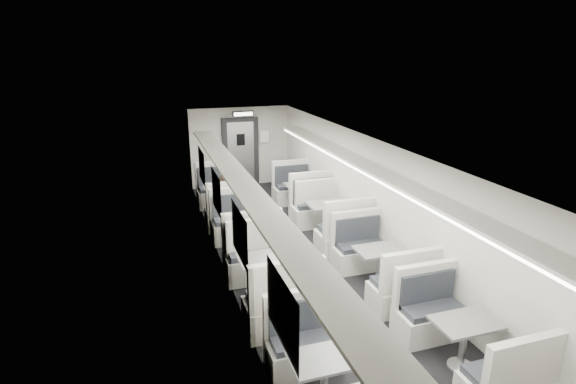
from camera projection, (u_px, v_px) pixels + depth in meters
room at (308, 212)px, 8.22m from camera, size 3.24×12.24×2.64m
booth_left_a at (223, 201)px, 11.30m from camera, size 1.10×2.23×1.19m
booth_left_b at (244, 237)px, 9.14m from camera, size 1.07×2.16×1.16m
booth_left_c at (268, 278)px, 7.45m from camera, size 1.13×2.30×1.23m
booth_left_d at (324, 382)px, 5.22m from camera, size 0.97×1.97×1.06m
booth_right_a at (302, 198)px, 11.58m from camera, size 1.06×2.15×1.15m
booth_right_b at (329, 220)px, 9.97m from camera, size 1.15×2.34×1.25m
booth_right_c at (379, 267)px, 7.93m from camera, size 1.02×2.07×1.11m
booth_right_d at (463, 344)px, 5.88m from camera, size 0.99×2.01×1.08m
passenger at (228, 192)px, 10.89m from camera, size 0.61×0.50×1.46m
window_a at (202, 166)px, 10.82m from camera, size 0.02×1.18×0.84m
window_b at (217, 193)px, 8.83m from camera, size 0.02×1.18×0.84m
window_c at (240, 235)px, 6.83m from camera, size 0.02×1.18×0.84m
window_d at (282, 311)px, 4.83m from camera, size 0.02×1.18×0.84m
luggage_rack_left at (244, 185)px, 7.36m from camera, size 0.46×10.40×0.09m
luggage_rack_right at (379, 173)px, 8.09m from camera, size 0.46×10.40×0.09m
vestibule_door at (241, 153)px, 13.65m from camera, size 1.10×0.13×2.10m
exit_sign at (243, 114)px, 12.83m from camera, size 0.62×0.12×0.16m
wall_notice at (265, 136)px, 13.71m from camera, size 0.32×0.02×0.40m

